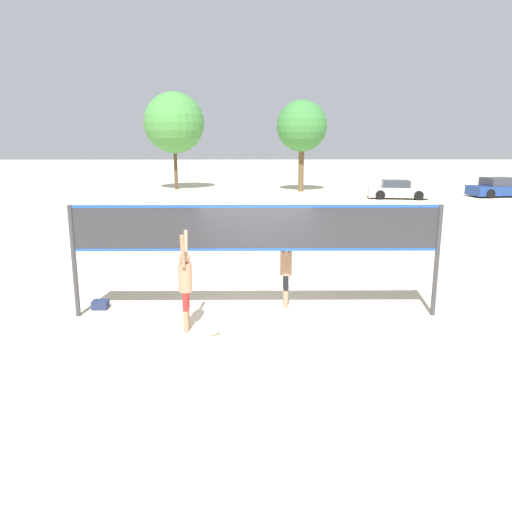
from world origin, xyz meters
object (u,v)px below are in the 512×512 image
object	(u,v)px
player_spiker	(185,280)
tree_left_cluster	(174,123)
parked_car_mid	(500,188)
tree_right_cluster	(302,126)
player_blocker	(286,266)
volleyball	(214,330)
gear_bag	(100,305)
parked_car_near	(398,190)
volleyball_net	(256,236)

from	to	relation	value
player_spiker	tree_left_cluster	xyz separation A→B (m)	(-4.88, 31.84, 4.24)
parked_car_mid	tree_right_cluster	xyz separation A→B (m)	(-13.96, 4.02, 4.41)
player_blocker	parked_car_mid	size ratio (longest dim) A/B	0.41
player_spiker	player_blocker	xyz separation A→B (m)	(2.18, 1.53, -0.08)
parked_car_mid	tree_right_cluster	world-z (taller)	tree_right_cluster
player_blocker	tree_left_cluster	world-z (taller)	tree_left_cluster
player_blocker	tree_left_cluster	distance (m)	31.42
volleyball	gear_bag	world-z (taller)	volleyball
player_spiker	volleyball	xyz separation A→B (m)	(0.59, -0.26, -1.00)
gear_bag	parked_car_near	world-z (taller)	parked_car_near
parked_car_mid	volleyball_net	bearing A→B (deg)	-135.32
player_blocker	tree_right_cluster	bearing A→B (deg)	173.75
player_blocker	tree_right_cluster	world-z (taller)	tree_right_cluster
player_blocker	gear_bag	world-z (taller)	player_blocker
parked_car_near	player_blocker	bearing A→B (deg)	-101.86
volleyball_net	player_blocker	xyz separation A→B (m)	(0.72, 0.62, -0.83)
parked_car_mid	parked_car_near	bearing A→B (deg)	178.46
parked_car_near	gear_bag	bearing A→B (deg)	-110.46
gear_bag	tree_right_cluster	world-z (taller)	tree_right_cluster
player_blocker	volleyball	xyz separation A→B (m)	(-1.60, -1.79, -0.91)
player_blocker	gear_bag	size ratio (longest dim) A/B	5.42
volleyball_net	tree_left_cluster	world-z (taller)	tree_left_cluster
volleyball_net	tree_left_cluster	xyz separation A→B (m)	(-6.35, 30.93, 3.49)
player_spiker	volleyball_net	bearing A→B (deg)	-58.04
volleyball_net	gear_bag	xyz separation A→B (m)	(-3.70, 0.51, -1.76)
gear_bag	parked_car_mid	size ratio (longest dim) A/B	0.08
gear_bag	parked_car_near	distance (m)	27.16
volleyball_net	volleyball	distance (m)	2.28
volleyball_net	tree_right_cluster	distance (m)	29.48
player_spiker	parked_car_mid	size ratio (longest dim) A/B	0.44
tree_left_cluster	tree_right_cluster	distance (m)	10.35
volleyball_net	parked_car_mid	bearing A→B (deg)	54.61
player_blocker	gear_bag	distance (m)	4.52
player_spiker	tree_right_cluster	world-z (taller)	tree_right_cluster
volleyball_net	player_spiker	distance (m)	1.89
tree_right_cluster	tree_left_cluster	bearing A→B (deg)	169.60
tree_left_cluster	player_blocker	bearing A→B (deg)	-76.88
player_spiker	player_blocker	size ratio (longest dim) A/B	1.07
gear_bag	tree_right_cluster	bearing A→B (deg)	75.22
volleyball_net	player_blocker	size ratio (longest dim) A/B	4.20
player_spiker	tree_left_cluster	size ratio (longest dim) A/B	0.27
volleyball_net	tree_left_cluster	bearing A→B (deg)	101.60
volleyball_net	tree_left_cluster	distance (m)	31.77
volleyball_net	gear_bag	world-z (taller)	volleyball_net
player_spiker	parked_car_near	bearing A→B (deg)	-24.96
tree_left_cluster	player_spiker	bearing A→B (deg)	-81.29
player_blocker	volleyball	size ratio (longest dim) A/B	9.00
volleyball	gear_bag	xyz separation A→B (m)	(-2.82, 1.68, -0.01)
tree_left_cluster	volleyball	bearing A→B (deg)	-80.34
volleyball_net	player_blocker	distance (m)	1.26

